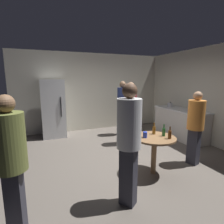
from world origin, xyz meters
name	(u,v)px	position (x,y,z in m)	size (l,w,h in m)	color
ground_plane	(122,158)	(0.00, 0.00, -0.05)	(5.20, 5.20, 0.10)	#5B544C
wall_back	(92,92)	(0.00, 2.63, 1.35)	(5.32, 0.06, 2.70)	beige
wall_side_right	(209,96)	(2.63, 0.00, 1.35)	(0.06, 5.20, 2.70)	beige
refrigerator	(53,109)	(-1.38, 2.20, 0.90)	(0.70, 0.68, 1.80)	silver
kitchen_counter	(180,123)	(2.28, 0.66, 0.45)	(0.64, 1.84, 0.90)	beige
kettle	(170,105)	(2.23, 1.11, 0.97)	(0.24, 0.17, 0.18)	#B2B2B7
wine_bottle_on_counter	(191,107)	(2.30, 0.27, 1.02)	(0.08, 0.08, 0.31)	#3F141E
foreground_table	(154,142)	(0.25, -0.93, 0.63)	(0.80, 0.80, 0.73)	olive
beer_bottle_amber	(154,130)	(0.34, -0.77, 0.82)	(0.06, 0.06, 0.23)	#8C5919
beer_bottle_brown	(170,134)	(0.44, -1.12, 0.82)	(0.06, 0.06, 0.23)	#593314
beer_bottle_green	(164,132)	(0.44, -0.95, 0.82)	(0.06, 0.06, 0.23)	#26662D
plastic_cup_blue	(145,135)	(0.06, -0.90, 0.79)	(0.08, 0.08, 0.11)	blue
person_in_olive_shirt	(11,157)	(-2.06, -1.56, 0.97)	(0.39, 0.39, 1.66)	#2D2D38
person_in_orange_shirt	(196,123)	(1.27, -0.90, 0.91)	(0.42, 0.42, 1.57)	#2D2D38
person_in_maroon_shirt	(131,108)	(0.58, 0.73, 1.02)	(0.36, 0.36, 1.73)	#2D2D38
person_in_white_shirt	(129,136)	(-0.61, -1.55, 1.04)	(0.48, 0.48, 1.76)	#2D2D38
person_in_navy_shirt	(122,104)	(0.73, 1.59, 1.03)	(0.42, 0.42, 1.75)	#2D2D38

